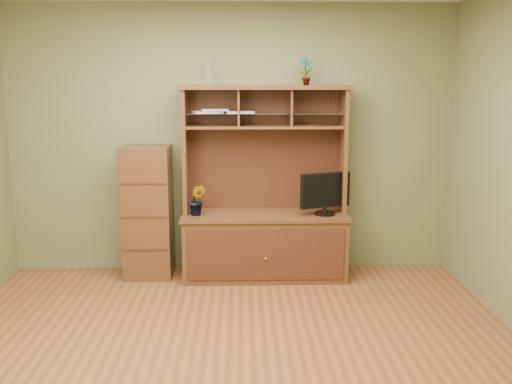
{
  "coord_description": "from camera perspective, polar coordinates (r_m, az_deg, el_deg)",
  "views": [
    {
      "loc": [
        0.1,
        -3.79,
        1.96
      ],
      "look_at": [
        0.23,
        1.2,
        0.97
      ],
      "focal_mm": 40.0,
      "sensor_mm": 36.0,
      "label": 1
    }
  ],
  "objects": [
    {
      "name": "room",
      "position": [
        3.84,
        -2.95,
        2.08
      ],
      "size": [
        4.54,
        4.04,
        2.74
      ],
      "color": "brown",
      "rests_on": "ground"
    },
    {
      "name": "side_cabinet",
      "position": [
        5.78,
        -10.77,
        -1.98
      ],
      "size": [
        0.47,
        0.43,
        1.31
      ],
      "color": "#402512",
      "rests_on": "room"
    },
    {
      "name": "reed_diffuser",
      "position": [
        5.6,
        -4.76,
        11.61
      ],
      "size": [
        0.05,
        0.05,
        0.25
      ],
      "color": "silver",
      "rests_on": "media_hutch"
    },
    {
      "name": "top_plant",
      "position": [
        5.63,
        5.01,
        11.96
      ],
      "size": [
        0.15,
        0.11,
        0.27
      ],
      "primitive_type": "imported",
      "rotation": [
        0.0,
        0.0,
        0.11
      ],
      "color": "#3C6623",
      "rests_on": "media_hutch"
    },
    {
      "name": "monitor",
      "position": [
        5.6,
        6.95,
        -0.08
      ],
      "size": [
        0.5,
        0.22,
        0.41
      ],
      "rotation": [
        0.0,
        0.0,
        0.36
      ],
      "color": "black",
      "rests_on": "media_hutch"
    },
    {
      "name": "media_hutch",
      "position": [
        5.7,
        0.87,
        -3.36
      ],
      "size": [
        1.66,
        0.61,
        1.9
      ],
      "color": "#402512",
      "rests_on": "room"
    },
    {
      "name": "orchid_plant",
      "position": [
        5.57,
        -5.89,
        -0.8
      ],
      "size": [
        0.19,
        0.17,
        0.31
      ],
      "primitive_type": "imported",
      "rotation": [
        0.0,
        0.0,
        -0.23
      ],
      "color": "#3B6121",
      "rests_on": "media_hutch"
    },
    {
      "name": "magazines",
      "position": [
        5.6,
        -3.63,
        8.05
      ],
      "size": [
        0.62,
        0.28,
        0.04
      ],
      "color": "silver",
      "rests_on": "media_hutch"
    }
  ]
}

